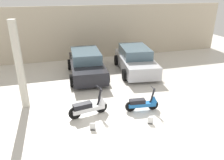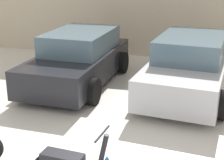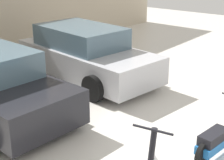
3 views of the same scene
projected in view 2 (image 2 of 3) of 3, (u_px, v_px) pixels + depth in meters
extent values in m
cube|color=beige|center=(134.00, 4.00, 11.36)|extent=(19.60, 0.12, 3.47)
cube|color=black|center=(63.00, 159.00, 4.81)|extent=(0.63, 0.31, 0.16)
cylinder|color=black|center=(102.00, 153.00, 4.54)|extent=(0.20, 0.09, 0.59)
cylinder|color=black|center=(102.00, 134.00, 4.45)|extent=(0.08, 0.48, 0.03)
cube|color=black|center=(78.00, 65.00, 8.95)|extent=(1.91, 4.10, 0.67)
cube|color=slate|center=(81.00, 41.00, 8.98)|extent=(1.60, 2.33, 0.52)
cylinder|color=black|center=(93.00, 91.00, 7.65)|extent=(0.25, 0.62, 0.61)
cylinder|color=black|center=(25.00, 84.00, 8.13)|extent=(0.25, 0.62, 0.61)
cylinder|color=black|center=(123.00, 62.00, 9.89)|extent=(0.25, 0.62, 0.61)
cylinder|color=black|center=(68.00, 58.00, 10.38)|extent=(0.25, 0.62, 0.61)
cube|color=#B7B7BC|center=(188.00, 73.00, 8.27)|extent=(2.21, 4.25, 0.68)
cube|color=slate|center=(192.00, 46.00, 8.29)|extent=(1.77, 2.45, 0.53)
cylinder|color=black|center=(221.00, 105.00, 6.92)|extent=(0.29, 0.64, 0.62)
cylinder|color=black|center=(138.00, 93.00, 7.52)|extent=(0.29, 0.64, 0.62)
cylinder|color=black|center=(164.00, 64.00, 9.74)|extent=(0.29, 0.64, 0.62)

